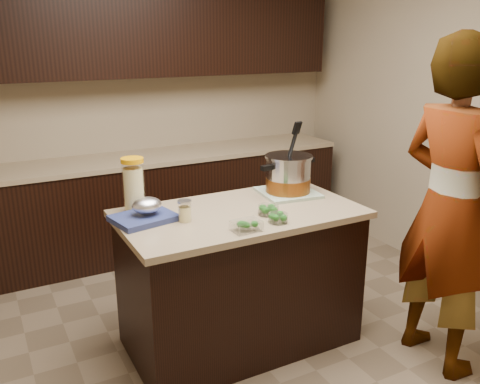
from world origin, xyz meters
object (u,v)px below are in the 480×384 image
object	(u,v)px
island	(240,277)
lemonade_pitcher	(134,187)
stock_pot	(288,176)
person	(450,209)

from	to	relation	value
island	lemonade_pitcher	size ratio (longest dim) A/B	4.47
island	stock_pot	world-z (taller)	stock_pot
person	lemonade_pitcher	bearing A→B (deg)	57.76
island	lemonade_pitcher	world-z (taller)	lemonade_pitcher
lemonade_pitcher	island	bearing A→B (deg)	-27.43
stock_pot	lemonade_pitcher	world-z (taller)	stock_pot
lemonade_pitcher	person	xyz separation A→B (m)	(1.54, -1.01, -0.08)
stock_pot	person	xyz separation A→B (m)	(0.54, -0.87, -0.05)
island	stock_pot	size ratio (longest dim) A/B	3.26
stock_pot	island	bearing A→B (deg)	-168.60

